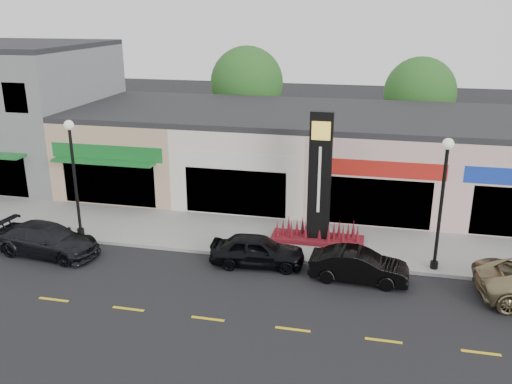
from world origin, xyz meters
TOP-DOWN VIEW (x-y plane):
  - ground at (0.00, 0.00)m, footprint 120.00×120.00m
  - sidewalk at (0.00, 4.35)m, footprint 52.00×4.30m
  - curb at (0.00, 2.10)m, footprint 52.00×0.20m
  - building_grey_2story at (-18.00, 11.48)m, footprint 12.00×10.95m
  - shop_beige at (-8.50, 11.46)m, footprint 7.00×10.85m
  - shop_cream at (-1.50, 11.47)m, footprint 7.00×10.01m
  - shop_pink_w at (5.50, 11.47)m, footprint 7.00×10.01m
  - shop_pink_e at (12.50, 11.47)m, footprint 7.00×10.01m
  - tree_rear_west at (-4.00, 19.50)m, footprint 5.20×5.20m
  - tree_rear_mid at (8.00, 19.50)m, footprint 4.80×4.80m
  - lamp_west_near at (-8.00, 2.50)m, footprint 0.44×0.44m
  - lamp_east_near at (8.00, 2.50)m, footprint 0.44×0.44m
  - pylon_sign at (3.00, 4.20)m, footprint 4.20×1.30m
  - car_dark_sedan at (-8.44, 0.52)m, footprint 2.41×4.91m
  - car_black_sedan at (0.78, 1.49)m, footprint 1.90×4.07m
  - car_black_conv at (4.99, 1.03)m, footprint 1.52×3.94m

SIDE VIEW (x-z plane):
  - ground at x=0.00m, z-range 0.00..0.00m
  - sidewalk at x=0.00m, z-range 0.00..0.15m
  - curb at x=0.00m, z-range 0.00..0.15m
  - car_black_conv at x=4.99m, z-range 0.00..1.28m
  - car_black_sedan at x=0.78m, z-range 0.00..1.35m
  - car_dark_sedan at x=-8.44m, z-range 0.00..1.37m
  - pylon_sign at x=3.00m, z-range -0.73..5.27m
  - shop_cream at x=-1.50m, z-range 0.00..4.80m
  - shop_pink_w at x=5.50m, z-range 0.00..4.80m
  - shop_pink_e at x=12.50m, z-range 0.00..4.80m
  - shop_beige at x=-8.50m, z-range 0.00..4.80m
  - lamp_west_near at x=-8.00m, z-range 0.74..6.21m
  - lamp_east_near at x=8.00m, z-range 0.74..6.21m
  - building_grey_2story at x=-18.00m, z-range -0.01..8.29m
  - tree_rear_mid at x=8.00m, z-range 1.24..8.53m
  - tree_rear_west at x=-4.00m, z-range 1.30..9.13m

